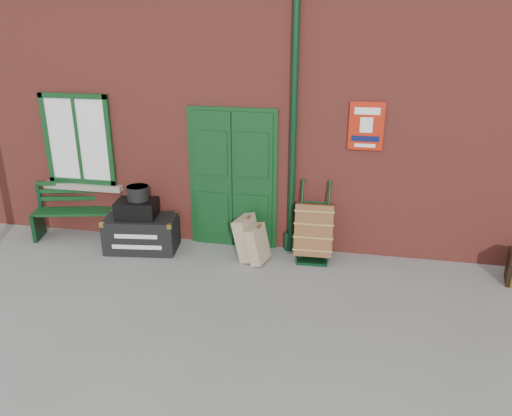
# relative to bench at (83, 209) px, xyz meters

# --- Properties ---
(ground) EXTENTS (80.00, 80.00, 0.00)m
(ground) POSITION_rel_bench_xyz_m (2.90, -1.32, -0.49)
(ground) COLOR gray
(ground) RESTS_ON ground
(station_building) EXTENTS (10.30, 4.30, 4.36)m
(station_building) POSITION_rel_bench_xyz_m (2.90, 2.17, 1.68)
(station_building) COLOR brown
(station_building) RESTS_ON ground
(bench) EXTENTS (1.63, 0.84, 0.97)m
(bench) POSITION_rel_bench_xyz_m (0.00, 0.00, 0.00)
(bench) COLOR #0F3918
(bench) RESTS_ON ground
(houdini_trunk) EXTENTS (1.19, 0.76, 0.56)m
(houdini_trunk) POSITION_rel_bench_xyz_m (1.20, -0.34, -0.21)
(houdini_trunk) COLOR black
(houdini_trunk) RESTS_ON ground
(strongbox) EXTENTS (0.67, 0.52, 0.28)m
(strongbox) POSITION_rel_bench_xyz_m (1.15, -0.34, 0.21)
(strongbox) COLOR black
(strongbox) RESTS_ON houdini_trunk
(hatbox) EXTENTS (0.38, 0.38, 0.22)m
(hatbox) POSITION_rel_bench_xyz_m (1.18, -0.31, 0.46)
(hatbox) COLOR black
(hatbox) RESTS_ON strongbox
(suitcase_back) EXTENTS (0.43, 0.53, 0.68)m
(suitcase_back) POSITION_rel_bench_xyz_m (2.93, -0.31, -0.15)
(suitcase_back) COLOR tan
(suitcase_back) RESTS_ON ground
(suitcase_front) EXTENTS (0.38, 0.48, 0.59)m
(suitcase_front) POSITION_rel_bench_xyz_m (3.11, -0.41, -0.19)
(suitcase_front) COLOR tan
(suitcase_front) RESTS_ON ground
(porter_trolley) EXTENTS (0.59, 0.64, 1.19)m
(porter_trolley) POSITION_rel_bench_xyz_m (3.93, -0.10, -0.03)
(porter_trolley) COLOR black
(porter_trolley) RESTS_ON ground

